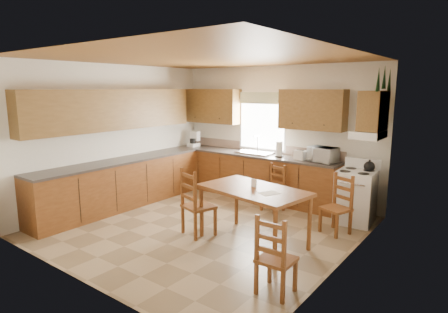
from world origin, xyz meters
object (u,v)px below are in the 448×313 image
Objects in this scene: chair_near_left at (199,202)px; chair_near_right at (277,254)px; dining_table at (253,216)px; microwave at (323,155)px; chair_far_right at (336,205)px; stove at (355,197)px; chair_far_left at (273,188)px.

chair_near_right is (1.80, -0.78, -0.06)m from chair_near_left.
chair_near_left reaches higher than dining_table.
microwave is at bearing 93.71° from dining_table.
chair_near_left is 1.13× the size of chair_far_right.
dining_table is (-0.19, -2.03, -0.64)m from microwave.
chair_far_right reaches higher than stove.
chair_near_right is at bearing -37.39° from dining_table.
dining_table is 0.89m from chair_near_left.
dining_table is (-0.91, -1.76, -0.02)m from stove.
chair_far_right is at bearing 62.28° from dining_table.
microwave is 0.50× the size of chair_near_right.
chair_near_right is at bearing 173.80° from chair_near_left.
chair_far_right is (1.68, 1.32, -0.06)m from chair_near_left.
stove is at bearing 71.91° from dining_table.
stove is at bearing 19.81° from chair_far_left.
chair_far_left is at bearing -61.04° from chair_near_right.
chair_far_right is (-0.12, 2.10, 0.01)m from chair_near_right.
chair_near_left is 1.73m from chair_far_left.
dining_table is at bearing -148.01° from chair_near_left.
microwave is at bearing 144.22° from chair_far_right.
stove is at bearing 102.93° from chair_far_right.
microwave reaches higher than stove.
chair_far_left is (-0.71, -0.56, -0.63)m from microwave.
microwave is at bearing -97.75° from chair_near_left.
chair_far_left is (-1.46, 2.47, -0.03)m from chair_near_right.
chair_near_left is at bearing -24.91° from chair_near_right.
chair_near_right reaches higher than dining_table.
chair_far_left is (-0.51, 1.47, 0.02)m from dining_table.
chair_near_right is 2.10m from chair_far_right.
chair_near_right is at bearing -51.29° from chair_far_left.
microwave is (-0.71, 0.27, 0.62)m from stove.
dining_table is 1.67× the size of chair_far_right.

